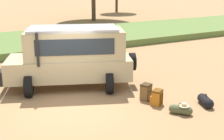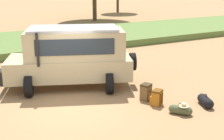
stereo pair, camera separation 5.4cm
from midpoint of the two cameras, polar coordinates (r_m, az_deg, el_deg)
The scene contains 7 objects.
ground_plane at distance 11.00m, azimuth -7.59°, elevation -6.68°, with size 320.00×320.00×0.00m, color #9E754C.
grass_bank at distance 20.97m, azimuth -17.95°, elevation 4.57°, with size 120.00×7.00×0.44m.
safari_vehicle at distance 12.62m, azimuth -7.50°, elevation 2.60°, with size 5.42×3.74×2.44m.
backpack_beside_front_wheel at distance 11.47m, azimuth 6.15°, elevation -4.04°, with size 0.47×0.50×0.61m.
backpack_cluster_center at distance 11.08m, azimuth 8.08°, elevation -5.01°, with size 0.49×0.49×0.56m.
duffel_bag_low_black_case at distance 10.55m, azimuth 12.32°, elevation -7.09°, with size 0.60×0.67×0.40m.
duffel_bag_soft_canvas at distance 11.43m, azimuth 16.58°, elevation -5.43°, with size 0.51×0.86×0.44m.
Camera 1 is at (-3.40, -9.52, 4.35)m, focal length 50.00 mm.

